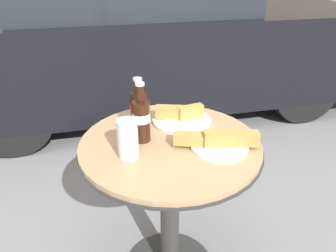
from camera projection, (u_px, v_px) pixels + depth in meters
name	position (u px, v px, depth m)	size (l,w,h in m)	color
bistro_table	(170.00, 181.00, 1.36)	(0.72, 0.72, 0.72)	#333333
cola_bottle_left	(139.00, 107.00, 1.36)	(0.07, 0.07, 0.21)	#33190F
cola_bottle_right	(141.00, 119.00, 1.24)	(0.07, 0.07, 0.24)	#33190F
drinking_glass	(128.00, 140.00, 1.15)	(0.07, 0.07, 0.14)	silver
lunch_plate_near	(218.00, 142.00, 1.22)	(0.31, 0.22, 0.07)	white
lunch_plate_far	(181.00, 117.00, 1.42)	(0.25, 0.25, 0.07)	white
parked_car	(147.00, 35.00, 3.15)	(3.94, 1.75, 1.43)	black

